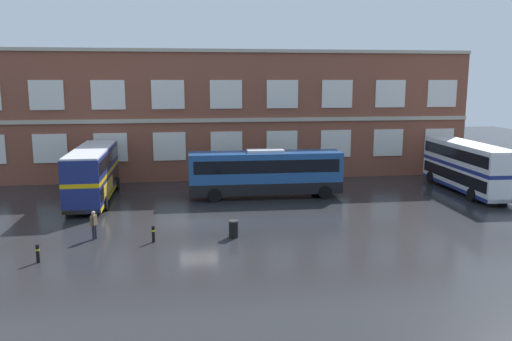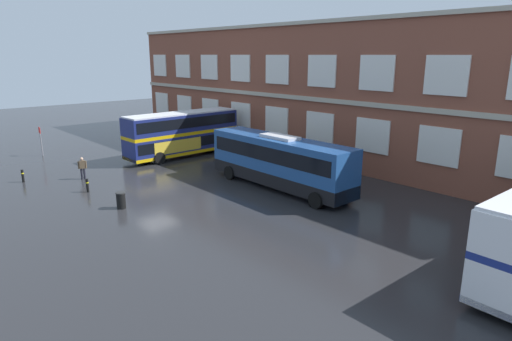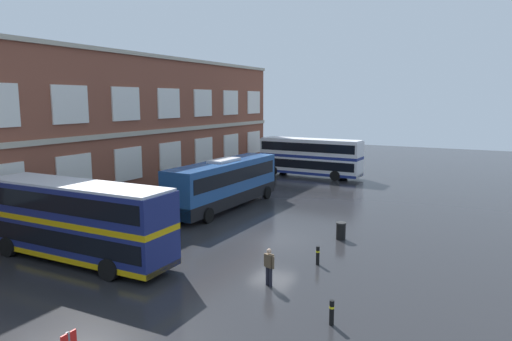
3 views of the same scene
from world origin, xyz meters
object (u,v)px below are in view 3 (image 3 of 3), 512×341
Objects in this scene: safety_bollard_west at (332,312)px; station_litter_bin at (341,231)px; double_decker_middle at (310,157)px; touring_coach at (224,184)px; waiting_passenger at (269,265)px; double_decker_near at (77,220)px; safety_bollard_east at (318,255)px.

station_litter_bin is at bearing 15.67° from safety_bollard_west.
double_decker_middle is 11.65× the size of safety_bollard_west.
touring_coach is 7.08× the size of waiting_passenger.
double_decker_near is 10.71× the size of station_litter_bin.
double_decker_middle is 10.74× the size of station_litter_bin.
double_decker_near is 10.29m from waiting_passenger.
safety_bollard_east is (-24.96, -10.10, -1.66)m from double_decker_middle.
safety_bollard_west is at bearing -155.06° from safety_bollard_east.
station_litter_bin is (-3.48, -10.27, -1.39)m from touring_coach.
waiting_passenger is at bearing -162.28° from double_decker_middle.
safety_bollard_east is (-4.65, -0.26, -0.03)m from station_litter_bin.
safety_bollard_west is (-2.18, -3.65, -0.44)m from waiting_passenger.
waiting_passenger is at bearing -80.35° from double_decker_near.
waiting_passenger is 4.28m from safety_bollard_west.
safety_bollard_west is (-10.29, -2.89, -0.03)m from station_litter_bin.
double_decker_near is at bearing 132.20° from station_litter_bin.
touring_coach reaches higher than waiting_passenger.
station_litter_bin is (-20.31, -9.84, -1.63)m from double_decker_middle.
touring_coach reaches higher than safety_bollard_west.
waiting_passenger is 1.79× the size of safety_bollard_west.
safety_bollard_west is 1.00× the size of safety_bollard_east.
double_decker_near is at bearing 177.58° from touring_coach.
double_decker_middle is at bearing 25.85° from station_litter_bin.
station_litter_bin is 4.66m from safety_bollard_east.
waiting_passenger reaches higher than safety_bollard_west.
double_decker_middle reaches higher than safety_bollard_west.
touring_coach is at bearing 71.28° from station_litter_bin.
touring_coach is 12.66× the size of safety_bollard_west.
double_decker_near reaches higher than station_litter_bin.
waiting_passenger is 8.16m from station_litter_bin.
safety_bollard_west is 6.22m from safety_bollard_east.
double_decker_middle is 6.51× the size of waiting_passenger.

